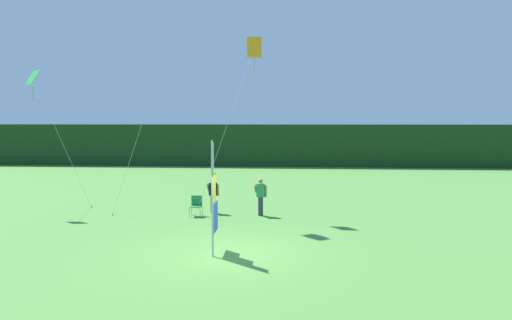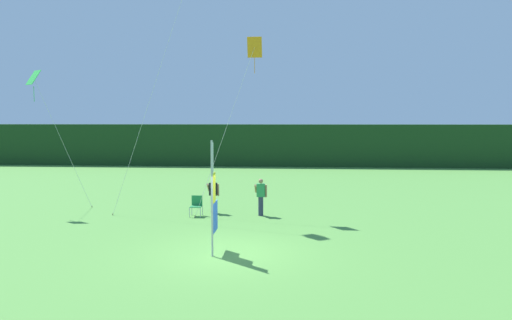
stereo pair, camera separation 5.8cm
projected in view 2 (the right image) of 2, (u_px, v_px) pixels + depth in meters
name	position (u px, v px, depth m)	size (l,w,h in m)	color
ground_plane	(228.00, 253.00, 14.96)	(120.00, 120.00, 0.00)	#518E3D
distant_treeline	(270.00, 145.00, 43.72)	(80.00, 2.40, 3.85)	#193819
banner_flag	(214.00, 200.00, 14.75)	(0.06, 1.03, 3.61)	#B7B7BC
person_near_banner	(213.00, 194.00, 21.40)	(0.55, 0.48, 1.60)	#2D334C
person_mid_field	(261.00, 196.00, 20.78)	(0.55, 0.48, 1.64)	#2D334C
folding_chair	(196.00, 204.00, 20.74)	(0.51, 0.51, 0.89)	#BCBCC1
kite_orange_diamond_0	(252.00, 56.00, 21.10)	(2.84, 1.67, 7.95)	brown
kite_green_diamond_2	(36.00, 85.00, 21.76)	(2.69, 1.10, 6.54)	brown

